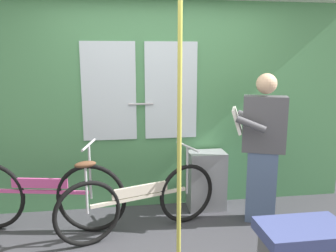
{
  "coord_description": "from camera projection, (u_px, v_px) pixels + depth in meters",
  "views": [
    {
      "loc": [
        -0.46,
        -2.7,
        1.77
      ],
      "look_at": [
        0.02,
        0.56,
        1.1
      ],
      "focal_mm": 37.08,
      "sensor_mm": 36.0,
      "label": 1
    }
  ],
  "objects": [
    {
      "name": "bench_seat_corner",
      "position": [
        302.0,
        250.0,
        2.79
      ],
      "size": [
        0.7,
        0.44,
        0.45
      ],
      "color": "#3D477F",
      "rests_on": "ground_plane"
    },
    {
      "name": "train_door_wall",
      "position": [
        157.0,
        101.0,
        4.01
      ],
      "size": [
        4.66,
        0.28,
        2.42
      ],
      "color": "#4C8C56",
      "rests_on": "ground_plane"
    },
    {
      "name": "bicycle_near_door",
      "position": [
        40.0,
        195.0,
        3.52
      ],
      "size": [
        1.74,
        0.52,
        0.93
      ],
      "rotation": [
        0.0,
        0.0,
        -0.2
      ],
      "color": "black",
      "rests_on": "ground_plane"
    },
    {
      "name": "handrail_pole",
      "position": [
        179.0,
        131.0,
        2.71
      ],
      "size": [
        0.04,
        0.04,
        2.38
      ],
      "primitive_type": "cylinder",
      "color": "#C6C14C",
      "rests_on": "ground_plane"
    },
    {
      "name": "bicycle_leaning_behind",
      "position": [
        140.0,
        200.0,
        3.48
      ],
      "size": [
        1.64,
        0.68,
        0.86
      ],
      "rotation": [
        0.0,
        0.0,
        0.33
      ],
      "color": "black",
      "rests_on": "ground_plane"
    },
    {
      "name": "trash_bin_by_wall",
      "position": [
        206.0,
        180.0,
        4.06
      ],
      "size": [
        0.42,
        0.28,
        0.69
      ],
      "primitive_type": "cube",
      "color": "gray",
      "rests_on": "ground_plane"
    },
    {
      "name": "passenger_reading_newspaper",
      "position": [
        262.0,
        146.0,
        3.66
      ],
      "size": [
        0.61,
        0.55,
        1.6
      ],
      "rotation": [
        0.0,
        0.0,
        2.77
      ],
      "color": "slate",
      "rests_on": "ground_plane"
    }
  ]
}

